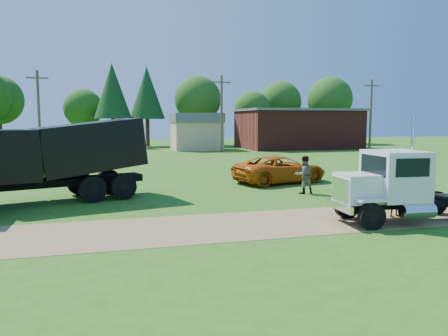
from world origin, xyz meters
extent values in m
plane|color=#2E5512|center=(0.00, 0.00, 0.00)|extent=(140.00, 140.00, 0.00)
cube|color=brown|center=(0.00, 0.00, 0.01)|extent=(120.00, 4.20, 0.01)
cube|color=black|center=(4.25, -1.10, 0.70)|extent=(6.57, 1.27, 0.26)
cylinder|color=black|center=(1.67, -1.86, 0.48)|extent=(0.98, 0.37, 0.96)
cylinder|color=black|center=(1.67, -1.86, 0.48)|extent=(0.36, 0.34, 0.34)
cylinder|color=black|center=(1.79, 0.00, 0.48)|extent=(0.98, 0.37, 0.96)
cylinder|color=black|center=(1.79, 0.00, 0.48)|extent=(0.36, 0.34, 0.34)
cylinder|color=black|center=(5.70, -0.27, 0.48)|extent=(0.98, 0.37, 0.96)
cylinder|color=black|center=(5.70, -0.27, 0.48)|extent=(0.36, 0.34, 0.34)
cube|color=silver|center=(1.77, -0.93, 1.35)|extent=(1.67, 1.58, 1.04)
cube|color=silver|center=(0.99, -0.88, 1.31)|extent=(0.16, 1.31, 0.87)
cube|color=silver|center=(0.95, -0.87, 0.70)|extent=(0.27, 2.01, 0.26)
cube|color=silver|center=(3.16, -1.03, 1.79)|extent=(1.97, 2.21, 1.83)
cube|color=black|center=(2.27, -0.97, 2.18)|extent=(0.16, 1.74, 0.74)
cube|color=black|center=(3.09, -2.08, 2.18)|extent=(1.31, 0.12, 0.65)
cube|color=black|center=(3.24, 0.02, 2.18)|extent=(1.31, 0.12, 0.65)
cube|color=silver|center=(1.67, -1.86, 1.04)|extent=(1.07, 0.46, 0.09)
cube|color=silver|center=(1.79, 0.00, 1.04)|extent=(1.07, 0.46, 0.09)
cylinder|color=silver|center=(3.40, -2.05, 0.61)|extent=(1.25, 0.61, 0.52)
cylinder|color=silver|center=(4.20, -0.62, 2.00)|extent=(0.13, 0.13, 4.01)
cylinder|color=black|center=(5.29, -1.17, 0.90)|extent=(1.02, 1.02, 0.10)
cube|color=black|center=(-9.99, 6.64, 0.91)|extent=(9.02, 3.70, 0.34)
cylinder|color=black|center=(-7.91, 6.02, 0.62)|extent=(1.31, 0.74, 1.25)
cylinder|color=black|center=(-7.91, 6.02, 0.62)|extent=(0.54, 0.53, 0.44)
cylinder|color=black|center=(-8.59, 8.30, 0.62)|extent=(1.31, 0.74, 1.25)
cylinder|color=black|center=(-8.59, 8.30, 0.62)|extent=(0.54, 0.53, 0.44)
cylinder|color=black|center=(-6.49, 6.44, 0.62)|extent=(1.31, 0.74, 1.25)
cylinder|color=black|center=(-6.49, 6.44, 0.62)|extent=(0.54, 0.53, 0.44)
cylinder|color=black|center=(-7.18, 8.73, 0.62)|extent=(1.31, 0.74, 1.25)
cylinder|color=black|center=(-7.18, 8.73, 0.62)|extent=(0.54, 0.53, 0.44)
cube|color=black|center=(-11.40, 6.21, 2.27)|extent=(2.96, 3.26, 2.27)
cube|color=black|center=(-8.03, 7.23, 2.55)|extent=(5.55, 4.04, 2.76)
imported|color=#C04F09|center=(3.03, 9.76, 0.82)|extent=(6.38, 4.08, 1.64)
imported|color=#999999|center=(3.76, -0.33, 0.90)|extent=(0.76, 0.63, 1.80)
imported|color=#999999|center=(2.68, 5.70, 0.99)|extent=(0.97, 0.76, 1.98)
cube|color=maroon|center=(18.00, 40.00, 2.50)|extent=(15.00, 10.00, 5.00)
cube|color=#5A595E|center=(18.00, 40.00, 5.15)|extent=(15.40, 10.40, 0.30)
cube|color=tan|center=(4.00, 40.00, 1.80)|extent=(6.00, 5.00, 3.60)
cube|color=#5A595E|center=(4.00, 40.00, 4.10)|extent=(6.20, 5.40, 1.20)
cylinder|color=brown|center=(-14.00, 35.00, 4.50)|extent=(0.28, 0.28, 9.00)
cube|color=brown|center=(-14.00, 35.00, 8.20)|extent=(2.20, 0.14, 0.14)
cylinder|color=brown|center=(6.00, 35.00, 4.50)|extent=(0.28, 0.28, 9.00)
cube|color=brown|center=(6.00, 35.00, 8.20)|extent=(2.20, 0.14, 0.14)
cylinder|color=brown|center=(26.00, 35.00, 4.50)|extent=(0.28, 0.28, 9.00)
cube|color=brown|center=(26.00, 35.00, 8.20)|extent=(2.20, 0.14, 0.14)
cylinder|color=#312114|center=(-21.10, 50.43, 1.75)|extent=(0.56, 0.56, 3.49)
cylinder|color=#312114|center=(-10.28, 51.82, 1.48)|extent=(0.56, 0.56, 2.96)
sphere|color=#1F4611|center=(-10.28, 51.82, 5.50)|extent=(5.59, 5.59, 5.59)
cylinder|color=#312114|center=(-1.37, 48.84, 2.01)|extent=(0.56, 0.56, 4.01)
cone|color=black|center=(-1.37, 48.84, 7.68)|extent=(5.04, 5.04, 7.45)
cylinder|color=#312114|center=(6.21, 49.74, 1.85)|extent=(0.56, 0.56, 3.71)
sphere|color=#1F4611|center=(6.21, 49.74, 6.89)|extent=(6.99, 6.99, 6.99)
cylinder|color=#312114|center=(14.74, 49.48, 1.47)|extent=(0.56, 0.56, 2.94)
sphere|color=#1F4611|center=(14.74, 49.48, 5.47)|extent=(5.55, 5.55, 5.55)
cylinder|color=#312114|center=(28.02, 49.53, 1.92)|extent=(0.56, 0.56, 3.83)
sphere|color=#1F4611|center=(28.02, 49.53, 7.12)|extent=(7.23, 7.23, 7.23)
cylinder|color=#312114|center=(-6.19, 47.94, 2.04)|extent=(0.56, 0.56, 4.08)
cone|color=black|center=(-6.19, 47.94, 7.80)|extent=(5.12, 5.12, 7.57)
cylinder|color=#312114|center=(21.08, 53.46, 1.83)|extent=(0.56, 0.56, 3.66)
sphere|color=#1F4611|center=(21.08, 53.46, 6.79)|extent=(6.90, 6.90, 6.90)
camera|label=1|loc=(-7.24, -14.96, 3.84)|focal=35.00mm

